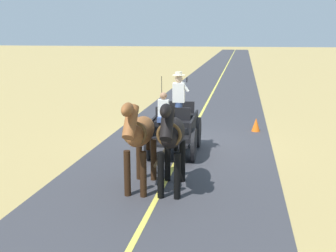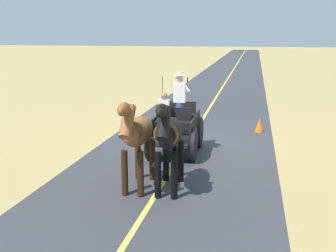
% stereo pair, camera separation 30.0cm
% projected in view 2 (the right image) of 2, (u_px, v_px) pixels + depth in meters
% --- Properties ---
extents(ground_plane, '(200.00, 200.00, 0.00)m').
position_uv_depth(ground_plane, '(187.00, 145.00, 13.34)').
color(ground_plane, tan).
extents(road_surface, '(5.58, 160.00, 0.01)m').
position_uv_depth(road_surface, '(187.00, 145.00, 13.34)').
color(road_surface, '#38383D').
rests_on(road_surface, ground).
extents(road_centre_stripe, '(0.12, 160.00, 0.00)m').
position_uv_depth(road_centre_stripe, '(187.00, 145.00, 13.34)').
color(road_centre_stripe, '#DBCC4C').
rests_on(road_centre_stripe, road_surface).
extents(horse_drawn_carriage, '(1.45, 4.51, 2.50)m').
position_uv_depth(horse_drawn_carriage, '(176.00, 127.00, 12.22)').
color(horse_drawn_carriage, black).
rests_on(horse_drawn_carriage, ground).
extents(horse_near_side, '(0.63, 2.13, 2.21)m').
position_uv_depth(horse_near_side, '(169.00, 136.00, 9.14)').
color(horse_near_side, black).
rests_on(horse_near_side, ground).
extents(horse_off_side, '(0.57, 2.13, 2.21)m').
position_uv_depth(horse_off_side, '(137.00, 134.00, 9.28)').
color(horse_off_side, brown).
rests_on(horse_off_side, ground).
extents(traffic_cone, '(0.32, 0.32, 0.50)m').
position_uv_depth(traffic_cone, '(259.00, 125.00, 15.03)').
color(traffic_cone, orange).
rests_on(traffic_cone, ground).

